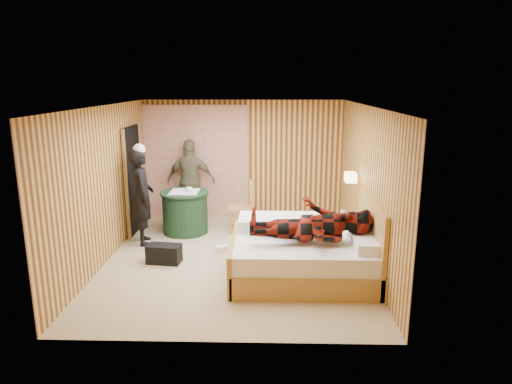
{
  "coord_description": "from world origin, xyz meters",
  "views": [
    {
      "loc": [
        0.53,
        -7.1,
        2.87
      ],
      "look_at": [
        0.33,
        0.39,
        1.05
      ],
      "focal_mm": 32.0,
      "sensor_mm": 36.0,
      "label": 1
    }
  ],
  "objects_px": {
    "nightstand": "(343,231)",
    "chair_far": "(190,196)",
    "man_at_table": "(191,181)",
    "duffel_bag": "(164,254)",
    "man_on_bed": "(311,215)",
    "chair_near": "(245,203)",
    "round_table": "(185,212)",
    "wall_lamp": "(351,177)",
    "bed": "(307,254)",
    "woman_standing": "(142,197)"
  },
  "relations": [
    {
      "from": "man_on_bed",
      "to": "duffel_bag",
      "type": "bearing_deg",
      "value": 164.07
    },
    {
      "from": "woman_standing",
      "to": "wall_lamp",
      "type": "bearing_deg",
      "value": -114.21
    },
    {
      "from": "chair_near",
      "to": "wall_lamp",
      "type": "bearing_deg",
      "value": 57.72
    },
    {
      "from": "round_table",
      "to": "chair_far",
      "type": "xyz_separation_m",
      "value": [
        -0.02,
        0.73,
        0.13
      ]
    },
    {
      "from": "round_table",
      "to": "man_on_bed",
      "type": "height_order",
      "value": "man_on_bed"
    },
    {
      "from": "wall_lamp",
      "to": "man_on_bed",
      "type": "distance_m",
      "value": 1.54
    },
    {
      "from": "nightstand",
      "to": "chair_far",
      "type": "distance_m",
      "value": 3.28
    },
    {
      "from": "woman_standing",
      "to": "man_on_bed",
      "type": "bearing_deg",
      "value": -138.72
    },
    {
      "from": "wall_lamp",
      "to": "chair_far",
      "type": "xyz_separation_m",
      "value": [
        -3.01,
        1.63,
        -0.76
      ]
    },
    {
      "from": "round_table",
      "to": "chair_far",
      "type": "bearing_deg",
      "value": 91.3
    },
    {
      "from": "man_at_table",
      "to": "duffel_bag",
      "type": "bearing_deg",
      "value": 93.2
    },
    {
      "from": "nightstand",
      "to": "man_on_bed",
      "type": "distance_m",
      "value": 1.87
    },
    {
      "from": "nightstand",
      "to": "chair_near",
      "type": "bearing_deg",
      "value": 157.73
    },
    {
      "from": "woman_standing",
      "to": "man_on_bed",
      "type": "relative_size",
      "value": 0.98
    },
    {
      "from": "chair_near",
      "to": "duffel_bag",
      "type": "distance_m",
      "value": 2.09
    },
    {
      "from": "nightstand",
      "to": "wall_lamp",
      "type": "bearing_deg",
      "value": -80.02
    },
    {
      "from": "woman_standing",
      "to": "man_at_table",
      "type": "distance_m",
      "value": 1.54
    },
    {
      "from": "chair_near",
      "to": "man_on_bed",
      "type": "distance_m",
      "value": 2.56
    },
    {
      "from": "wall_lamp",
      "to": "nightstand",
      "type": "relative_size",
      "value": 0.48
    },
    {
      "from": "chair_far",
      "to": "man_at_table",
      "type": "xyz_separation_m",
      "value": [
        0.02,
        0.05,
        0.32
      ]
    },
    {
      "from": "bed",
      "to": "man_on_bed",
      "type": "distance_m",
      "value": 0.72
    },
    {
      "from": "nightstand",
      "to": "man_on_bed",
      "type": "relative_size",
      "value": 0.3
    },
    {
      "from": "bed",
      "to": "man_at_table",
      "type": "height_order",
      "value": "man_at_table"
    },
    {
      "from": "wall_lamp",
      "to": "man_on_bed",
      "type": "height_order",
      "value": "man_on_bed"
    },
    {
      "from": "nightstand",
      "to": "chair_far",
      "type": "relative_size",
      "value": 0.58
    },
    {
      "from": "chair_near",
      "to": "man_on_bed",
      "type": "xyz_separation_m",
      "value": [
        1.07,
        -2.28,
        0.44
      ]
    },
    {
      "from": "wall_lamp",
      "to": "chair_far",
      "type": "height_order",
      "value": "wall_lamp"
    },
    {
      "from": "nightstand",
      "to": "bed",
      "type": "bearing_deg",
      "value": -120.05
    },
    {
      "from": "wall_lamp",
      "to": "bed",
      "type": "distance_m",
      "value": 1.65
    },
    {
      "from": "chair_far",
      "to": "man_at_table",
      "type": "distance_m",
      "value": 0.33
    },
    {
      "from": "bed",
      "to": "chair_far",
      "type": "distance_m",
      "value": 3.49
    },
    {
      "from": "bed",
      "to": "round_table",
      "type": "distance_m",
      "value": 2.95
    },
    {
      "from": "bed",
      "to": "man_at_table",
      "type": "distance_m",
      "value": 3.55
    },
    {
      "from": "bed",
      "to": "nightstand",
      "type": "relative_size",
      "value": 4.06
    },
    {
      "from": "nightstand",
      "to": "man_on_bed",
      "type": "bearing_deg",
      "value": -115.24
    },
    {
      "from": "nightstand",
      "to": "woman_standing",
      "type": "relative_size",
      "value": 0.31
    },
    {
      "from": "bed",
      "to": "chair_far",
      "type": "relative_size",
      "value": 2.35
    },
    {
      "from": "wall_lamp",
      "to": "nightstand",
      "type": "distance_m",
      "value": 1.06
    },
    {
      "from": "bed",
      "to": "nightstand",
      "type": "distance_m",
      "value": 1.52
    },
    {
      "from": "chair_near",
      "to": "bed",
      "type": "bearing_deg",
      "value": 22.53
    },
    {
      "from": "nightstand",
      "to": "duffel_bag",
      "type": "height_order",
      "value": "nightstand"
    },
    {
      "from": "bed",
      "to": "round_table",
      "type": "relative_size",
      "value": 2.37
    },
    {
      "from": "wall_lamp",
      "to": "man_at_table",
      "type": "height_order",
      "value": "man_at_table"
    },
    {
      "from": "round_table",
      "to": "chair_near",
      "type": "distance_m",
      "value": 1.17
    },
    {
      "from": "nightstand",
      "to": "round_table",
      "type": "relative_size",
      "value": 0.58
    },
    {
      "from": "bed",
      "to": "duffel_bag",
      "type": "bearing_deg",
      "value": 169.37
    },
    {
      "from": "bed",
      "to": "woman_standing",
      "type": "relative_size",
      "value": 1.26
    },
    {
      "from": "wall_lamp",
      "to": "round_table",
      "type": "distance_m",
      "value": 3.25
    },
    {
      "from": "duffel_bag",
      "to": "man_at_table",
      "type": "xyz_separation_m",
      "value": [
        0.08,
        2.32,
        0.71
      ]
    },
    {
      "from": "wall_lamp",
      "to": "man_at_table",
      "type": "xyz_separation_m",
      "value": [
        -2.99,
        1.67,
        -0.44
      ]
    }
  ]
}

